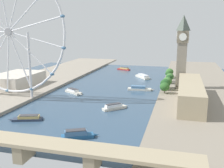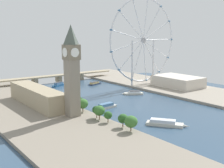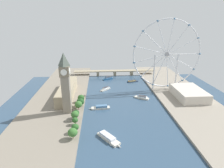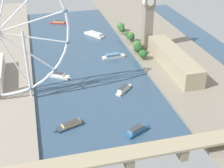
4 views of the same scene
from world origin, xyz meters
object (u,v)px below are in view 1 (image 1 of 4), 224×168
river_bridge (24,144)px  tour_boat_1 (139,88)px  tour_boat_5 (74,91)px  ferris_wheel (9,33)px  tour_boat_2 (143,76)px  tour_boat_0 (28,118)px  tour_boat_6 (114,107)px  parliament_block (190,92)px  tour_boat_4 (124,69)px  riverside_hall (17,80)px  tour_boat_3 (77,135)px  clock_tower (182,51)px

river_bridge → tour_boat_1: 185.13m
tour_boat_1 → tour_boat_5: bearing=-158.8°
ferris_wheel → tour_boat_2: size_ratio=3.82×
tour_boat_0 → tour_boat_5: tour_boat_5 is taller
tour_boat_2 → tour_boat_6: 158.72m
parliament_block → tour_boat_4: parliament_block is taller
parliament_block → tour_boat_4: bearing=-60.8°
tour_boat_1 → tour_boat_5: (70.29, 34.19, -0.07)m
tour_boat_0 → tour_boat_1: bearing=-138.3°
riverside_hall → tour_boat_5: bearing=175.1°
ferris_wheel → tour_boat_0: 99.50m
tour_boat_1 → tour_boat_6: bearing=-101.9°
parliament_block → tour_boat_3: (74.68, 99.16, -10.00)m
tour_boat_1 → riverside_hall: bearing=-174.3°
tour_boat_0 → tour_boat_5: 91.67m
clock_tower → tour_boat_4: (98.21, -132.08, -45.01)m
riverside_hall → tour_boat_5: (-78.49, 6.76, -8.31)m
tour_boat_1 → tour_boat_2: 79.13m
ferris_wheel → tour_boat_4: ferris_wheel is taller
clock_tower → parliament_block: size_ratio=0.79×
river_bridge → tour_boat_5: 151.22m
ferris_wheel → tour_boat_6: size_ratio=5.87×
tour_boat_4 → tour_boat_6: tour_boat_6 is taller
clock_tower → tour_boat_2: (54.57, -65.83, -44.72)m
parliament_block → tour_boat_2: (64.21, -127.05, -10.22)m
tour_boat_5 → tour_boat_6: size_ratio=1.22×
river_bridge → tour_boat_1: river_bridge is taller
parliament_block → river_bridge: bearing=55.1°
ferris_wheel → tour_boat_5: (-51.04, -37.97, -66.12)m
parliament_block → tour_boat_1: (56.35, -48.31, -10.36)m
ferris_wheel → tour_boat_2: (-113.48, -150.90, -65.91)m
river_bridge → tour_boat_5: river_bridge is taller
river_bridge → tour_boat_6: river_bridge is taller
riverside_hall → tour_boat_2: riverside_hall is taller
parliament_block → tour_boat_6: size_ratio=4.88×
parliament_block → tour_boat_2: size_ratio=3.18×
ferris_wheel → riverside_hall: 78.08m
riverside_hall → tour_boat_6: bearing=159.3°
riverside_hall → tour_boat_1: bearing=-169.6°
clock_tower → tour_boat_0: clock_tower is taller
ferris_wheel → riverside_hall: bearing=-58.5°
parliament_block → tour_boat_6: 74.33m
tour_boat_1 → tour_boat_5: size_ratio=1.22×
tour_boat_1 → tour_boat_6: (10.11, 79.97, 0.13)m
clock_tower → river_bridge: (83.09, 194.30, -37.89)m
tour_boat_1 → tour_boat_3: (18.33, 147.48, 0.36)m
tour_boat_0 → riverside_hall: bearing=-70.5°
tour_boat_4 → parliament_block: bearing=138.8°
river_bridge → tour_boat_4: size_ratio=7.20×
clock_tower → tour_boat_2: bearing=-50.3°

